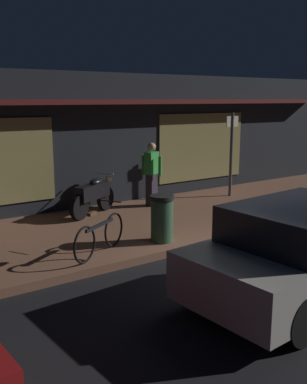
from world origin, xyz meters
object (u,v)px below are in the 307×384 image
(person_bystander, at_px, (152,173))
(sign_post, at_px, (231,149))
(parked_car_far, at_px, (306,250))
(bicycle_parked, at_px, (100,235))
(trash_bin, at_px, (162,218))
(motorcycle, at_px, (94,194))

(person_bystander, bearing_deg, sign_post, -5.95)
(parked_car_far, bearing_deg, person_bystander, 79.67)
(bicycle_parked, distance_m, trash_bin, 1.38)
(motorcycle, xyz_separation_m, trash_bin, (0.14, -2.66, -0.03))
(sign_post, bearing_deg, bicycle_parked, -157.02)
(sign_post, bearing_deg, person_bystander, 174.05)
(motorcycle, height_order, trash_bin, motorcycle)
(motorcycle, xyz_separation_m, bicycle_parked, (-1.23, -2.65, -0.14))
(motorcycle, xyz_separation_m, sign_post, (4.28, -0.31, 0.86))
(motorcycle, distance_m, person_bystander, 1.73)
(person_bystander, bearing_deg, motorcycle, 178.70)
(sign_post, relative_size, trash_bin, 2.58)
(trash_bin, xyz_separation_m, parked_car_far, (0.53, -2.97, 0.08))
(person_bystander, relative_size, sign_post, 0.70)
(motorcycle, bearing_deg, sign_post, -4.12)
(person_bystander, height_order, trash_bin, person_bystander)
(parked_car_far, bearing_deg, motorcycle, 96.77)
(bicycle_parked, xyz_separation_m, sign_post, (5.51, 2.34, 1.00))
(bicycle_parked, distance_m, person_bystander, 3.95)
(parked_car_far, bearing_deg, bicycle_parked, 122.54)
(motorcycle, xyz_separation_m, person_bystander, (1.69, -0.04, 0.38))
(motorcycle, relative_size, bicycle_parked, 1.08)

